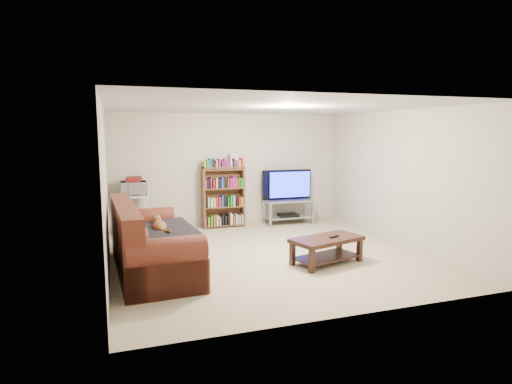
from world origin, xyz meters
name	(u,v)px	position (x,y,z in m)	size (l,w,h in m)	color
floor	(269,255)	(0.00, 0.00, 0.00)	(5.00, 5.00, 0.00)	#C7B794
ceiling	(270,107)	(0.00, 0.00, 2.40)	(5.00, 5.00, 0.00)	white
wall_back	(229,170)	(0.00, 2.50, 1.20)	(5.00, 5.00, 0.00)	beige
wall_front	(352,209)	(0.00, -2.50, 1.20)	(5.00, 5.00, 0.00)	beige
wall_left	(106,189)	(-2.50, 0.00, 1.20)	(5.00, 5.00, 0.00)	beige
wall_right	(400,177)	(2.50, 0.00, 1.20)	(5.00, 5.00, 0.00)	beige
sofa	(147,248)	(-1.97, -0.23, 0.35)	(1.15, 2.42, 1.01)	#582216
blanket	(162,234)	(-1.77, -0.38, 0.58)	(0.92, 1.19, 0.10)	black
cat	(160,226)	(-1.78, -0.16, 0.64)	(0.26, 0.65, 0.19)	brown
coffee_table	(327,245)	(0.68, -0.70, 0.28)	(1.22, 0.84, 0.41)	black
remote	(334,237)	(0.79, -0.72, 0.42)	(0.18, 0.05, 0.02)	black
tv_stand	(288,208)	(1.25, 2.16, 0.36)	(1.06, 0.49, 0.53)	#999EA3
television	(289,185)	(1.25, 2.16, 0.86)	(1.14, 0.15, 0.66)	black
dvd_player	(288,215)	(1.25, 2.16, 0.19)	(0.42, 0.30, 0.06)	black
bookshelf	(223,196)	(-0.19, 2.30, 0.66)	(0.90, 0.30, 1.29)	brown
shelf_clutter	(227,162)	(-0.09, 2.31, 1.39)	(0.66, 0.20, 0.28)	silver
microwave_stand	(134,209)	(-2.02, 2.18, 0.50)	(0.49, 0.36, 0.79)	silver
microwave	(134,188)	(-2.02, 2.18, 0.92)	(0.49, 0.33, 0.27)	silver
game_boxes	(133,180)	(-2.02, 2.18, 1.08)	(0.29, 0.25, 0.05)	maroon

